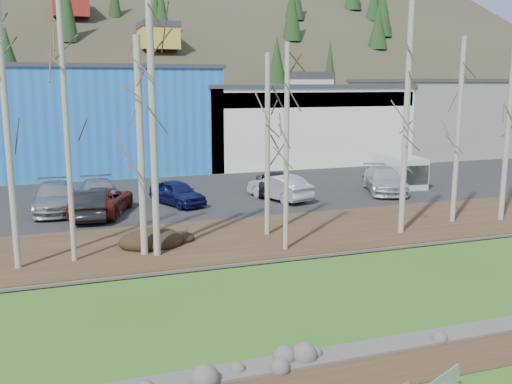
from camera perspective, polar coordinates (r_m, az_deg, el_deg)
name	(u,v)px	position (r m, az deg, el deg)	size (l,w,h in m)	color
dirt_strip	(415,363)	(15.49, 15.63, -16.12)	(80.00, 1.80, 0.03)	#382616
near_bank_rocks	(393,346)	(16.23, 13.55, -14.77)	(80.00, 0.80, 0.50)	#47423D
river	(325,294)	(19.50, 6.94, -10.07)	(80.00, 8.00, 0.90)	black
far_bank_rocks	(280,259)	(23.03, 2.41, -6.68)	(80.00, 0.80, 0.46)	#47423D
far_bank	(254,237)	(25.89, -0.22, -4.51)	(80.00, 7.00, 0.15)	#382616
parking_lot	(199,195)	(35.72, -5.75, -0.28)	(80.00, 14.00, 0.14)	black
building_blue	(84,118)	(48.21, -16.86, 7.09)	(20.40, 12.24, 8.30)	blue
building_white	(290,122)	(52.25, 3.44, 6.97)	(18.36, 12.24, 6.80)	silver
building_grey	(438,116)	(60.26, 17.73, 7.23)	(14.28, 12.24, 7.30)	gray
hillside	(105,12)	(94.04, -14.90, 16.96)	(160.00, 72.00, 35.00)	#2E281C
dirt_mound	(151,240)	(24.59, -10.43, -4.70)	(2.75, 1.94, 0.54)	black
birch_0	(7,128)	(22.28, -23.64, 5.93)	(0.24, 0.24, 10.45)	#A7A197
birch_1	(67,132)	(22.50, -18.41, 5.76)	(0.20, 0.20, 10.00)	#A7A197
birch_2	(141,148)	(22.72, -11.46, 4.31)	(0.28, 0.28, 8.56)	#A7A197
birch_3	(153,125)	(22.41, -10.27, 6.66)	(0.27, 0.27, 10.43)	#A7A197
birch_4	(267,146)	(25.35, 1.15, 4.63)	(0.23, 0.23, 8.07)	#A7A197
birch_5	(286,149)	(23.02, 3.07, 4.33)	(0.20, 0.20, 8.36)	#A7A197
birch_6	(406,121)	(26.44, 14.79, 6.91)	(0.27, 0.27, 10.26)	#A7A197
birch_7	(458,131)	(29.48, 19.57, 5.75)	(0.24, 0.24, 8.96)	#A7A197
birch_8	(510,111)	(30.62, 24.02, 7.39)	(0.26, 0.26, 10.85)	#A7A197
car_1	(91,204)	(30.23, -16.17, -1.13)	(1.57, 4.51, 1.49)	black
car_2	(102,200)	(31.05, -15.11, -0.82)	(2.37, 5.13, 1.43)	maroon
car_3	(98,195)	(32.40, -15.48, -0.26)	(2.16, 5.31, 1.54)	gray
car_4	(177,193)	(32.49, -7.88, -0.08)	(1.63, 4.05, 1.38)	#13174D
car_5	(280,187)	(33.62, 2.37, 0.47)	(1.57, 4.49, 1.48)	silver
car_6	(276,182)	(35.67, 2.01, 1.02)	(2.34, 5.08, 1.41)	black
car_7	(384,180)	(36.79, 12.70, 1.18)	(2.19, 5.38, 1.56)	#B8B9BB
car_8	(54,197)	(32.34, -19.52, -0.51)	(2.16, 5.31, 1.54)	gray
van_white	(400,171)	(39.45, 14.19, 2.10)	(2.43, 4.82, 2.03)	silver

